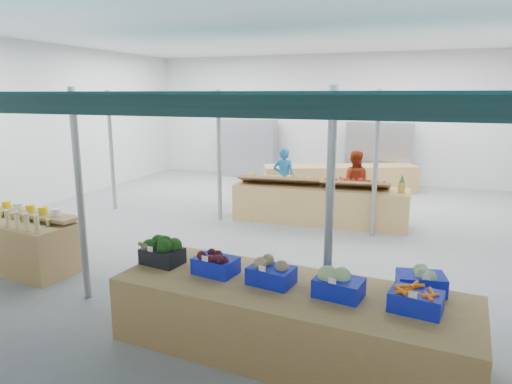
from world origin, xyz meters
TOP-DOWN VIEW (x-y plane):
  - floor at (0.00, 0.00)m, footprint 13.00×13.00m
  - hall at (0.00, 1.44)m, footprint 13.00×13.00m
  - pole_grid at (0.75, -1.75)m, footprint 10.00×4.60m
  - awnings at (0.75, -1.75)m, footprint 9.50×7.08m
  - back_shelving_left at (-2.50, 6.00)m, footprint 2.00×0.50m
  - back_shelving_right at (2.00, 6.00)m, footprint 2.00×0.50m
  - bottle_shelf at (-2.74, -3.47)m, footprint 1.95×1.30m
  - veg_counter at (2.14, -4.31)m, footprint 4.11×1.63m
  - fruit_counter at (1.23, 1.10)m, footprint 3.96×1.16m
  - far_counter at (1.07, 4.52)m, footprint 4.49×2.70m
  - crate_stack at (3.16, -4.49)m, footprint 0.55×0.45m
  - vendor_left at (0.03, 2.20)m, footprint 0.59×0.41m
  - vendor_right at (1.83, 2.20)m, footprint 0.79×0.64m
  - crate_broccoli at (0.41, -4.18)m, footprint 0.54×0.44m
  - crate_beets at (1.19, -4.24)m, footprint 0.54×0.44m
  - crate_celeriac at (1.92, -4.29)m, footprint 0.54×0.44m
  - crate_cabbage at (2.70, -4.35)m, footprint 0.54×0.44m
  - crate_carrots at (3.48, -4.40)m, footprint 0.54×0.44m
  - sparrow at (0.22, -4.31)m, footprint 0.12×0.09m
  - apple_heap_yellow at (0.31, 0.95)m, footprint 1.97×0.92m
  - apple_heap_red at (2.03, 1.05)m, footprint 1.57×0.87m
  - pineapple at (3.00, 1.11)m, footprint 0.14×0.14m
  - crate_extra at (3.51, -3.90)m, footprint 0.56×0.45m

SIDE VIEW (x-z plane):
  - floor at x=0.00m, z-range 0.00..0.00m
  - crate_stack at x=3.16m, z-range 0.00..0.57m
  - veg_counter at x=2.14m, z-range 0.00..0.78m
  - far_counter at x=1.07m, z-range 0.00..0.81m
  - fruit_counter at x=1.23m, z-range 0.00..0.84m
  - bottle_shelf at x=-2.74m, z-range -0.10..1.01m
  - vendor_left at x=0.03m, z-range 0.00..1.56m
  - vendor_right at x=1.83m, z-range 0.00..1.56m
  - crate_carrots at x=3.48m, z-range 0.75..1.04m
  - crate_beets at x=1.19m, z-range 0.77..1.06m
  - crate_celeriac at x=1.92m, z-range 0.77..1.08m
  - crate_extra at x=3.51m, z-range 0.77..1.09m
  - crate_broccoli at x=0.41m, z-range 0.77..1.12m
  - crate_cabbage at x=2.70m, z-range 0.77..1.12m
  - back_shelving_left at x=-2.50m, z-range 0.00..2.00m
  - back_shelving_right at x=2.00m, z-range 0.00..2.00m
  - apple_heap_yellow at x=0.31m, z-range 0.87..1.14m
  - apple_heap_red at x=2.03m, z-range 0.87..1.14m
  - pineapple at x=3.00m, z-range 0.82..1.21m
  - sparrow at x=0.22m, z-range 0.97..1.09m
  - pole_grid at x=0.75m, z-range 0.31..3.31m
  - hall at x=0.00m, z-range -3.85..9.15m
  - awnings at x=0.75m, z-range 2.63..2.93m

